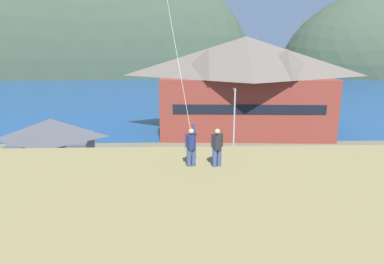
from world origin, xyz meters
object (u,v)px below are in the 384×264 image
at_px(parked_car_mid_row_far, 268,163).
at_px(person_kite_flyer, 191,146).
at_px(wharf_dock, 197,109).
at_px(moored_boat_wharfside, 177,111).
at_px(storage_shed_near_lot, 53,147).
at_px(parked_car_corner_spot, 330,164).
at_px(harbor_lodge, 245,82).
at_px(parked_car_back_row_right, 179,192).
at_px(moored_boat_outer_mooring, 218,109).
at_px(person_companion, 217,146).
at_px(parking_light_pole, 234,121).
at_px(parked_car_front_row_red, 323,199).
at_px(parked_car_mid_row_center, 111,195).
at_px(parked_car_back_row_left, 384,191).

height_order(parked_car_mid_row_far, person_kite_flyer, person_kite_flyer).
relative_size(wharf_dock, moored_boat_wharfside, 2.19).
distance_m(storage_shed_near_lot, moored_boat_wharfside, 28.93).
bearing_deg(parked_car_corner_spot, harbor_lodge, 108.46).
height_order(wharf_dock, parked_car_back_row_right, parked_car_back_row_right).
distance_m(harbor_lodge, wharf_dock, 16.54).
distance_m(wharf_dock, parked_car_corner_spot, 31.98).
height_order(moored_boat_outer_mooring, parked_car_mid_row_far, moored_boat_outer_mooring).
distance_m(moored_boat_wharfside, person_companion, 43.23).
bearing_deg(parking_light_pole, parked_car_corner_spot, -24.34).
relative_size(moored_boat_wharfside, parked_car_corner_spot, 1.66).
relative_size(storage_shed_near_lot, parked_car_front_row_red, 1.78).
xyz_separation_m(parked_car_back_row_right, person_kite_flyer, (0.62, -9.46, 6.45)).
bearing_deg(storage_shed_near_lot, person_companion, -50.55).
bearing_deg(parked_car_mid_row_center, person_companion, -53.63).
distance_m(storage_shed_near_lot, person_kite_flyer, 20.32).
bearing_deg(moored_boat_wharfside, moored_boat_outer_mooring, 7.46).
height_order(wharf_dock, parked_car_mid_row_center, parked_car_mid_row_center).
bearing_deg(harbor_lodge, parked_car_front_row_red, -85.49).
bearing_deg(parked_car_mid_row_center, parked_car_back_row_right, 3.84).
height_order(storage_shed_near_lot, person_companion, person_companion).
xyz_separation_m(moored_boat_wharfside, person_kite_flyer, (1.14, -42.55, 6.79)).
relative_size(parked_car_corner_spot, person_companion, 2.42).
bearing_deg(parked_car_mid_row_center, moored_boat_outer_mooring, 71.71).
relative_size(parked_car_mid_row_far, parked_car_front_row_red, 1.01).
bearing_deg(parked_car_back_row_right, harbor_lodge, 68.69).
xyz_separation_m(parked_car_mid_row_far, person_kite_flyer, (-7.50, -15.65, 6.45)).
bearing_deg(person_kite_flyer, parked_car_corner_spot, 49.33).
xyz_separation_m(wharf_dock, parked_car_mid_row_center, (-7.92, -36.21, 0.71)).
distance_m(parking_light_pole, person_kite_flyer, 19.85).
distance_m(parked_car_front_row_red, person_kite_flyer, 14.03).
bearing_deg(moored_boat_outer_mooring, moored_boat_wharfside, -172.54).
bearing_deg(parked_car_corner_spot, parked_car_back_row_left, -74.86).
height_order(wharf_dock, moored_boat_outer_mooring, moored_boat_outer_mooring).
distance_m(storage_shed_near_lot, parking_light_pole, 17.04).
bearing_deg(parked_car_corner_spot, parked_car_mid_row_far, 175.76).
bearing_deg(parked_car_front_row_red, parked_car_back_row_left, 13.79).
distance_m(moored_boat_outer_mooring, person_kite_flyer, 44.35).
xyz_separation_m(parked_car_mid_row_center, parked_car_corner_spot, (18.72, 6.11, 0.00)).
bearing_deg(parked_car_front_row_red, parked_car_mid_row_far, 105.40).
height_order(parked_car_back_row_right, person_companion, person_companion).
height_order(moored_boat_wharfside, parked_car_back_row_right, moored_boat_wharfside).
distance_m(parked_car_corner_spot, parked_car_front_row_red, 8.11).
bearing_deg(storage_shed_near_lot, wharf_dock, 64.35).
bearing_deg(person_companion, parked_car_mid_row_far, 68.01).
distance_m(moored_boat_outer_mooring, person_companion, 44.29).
height_order(parked_car_mid_row_far, parking_light_pole, parking_light_pole).
bearing_deg(parking_light_pole, person_kite_flyer, -104.07).
xyz_separation_m(parked_car_back_row_right, person_companion, (1.77, -9.54, 6.43)).
height_order(parked_car_mid_row_center, person_companion, person_companion).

